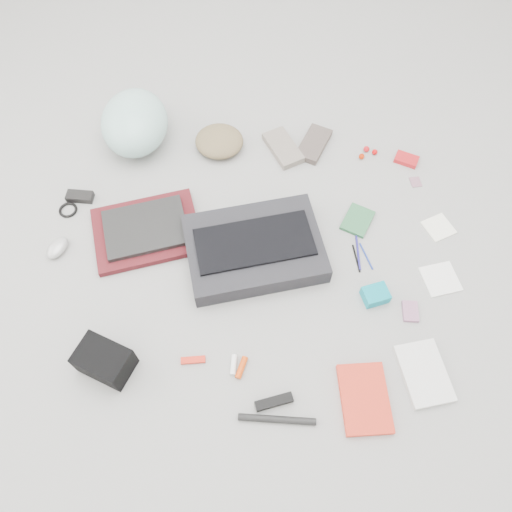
# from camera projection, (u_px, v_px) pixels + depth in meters

# --- Properties ---
(ground_plane) EXTENTS (4.00, 4.00, 0.00)m
(ground_plane) POSITION_uv_depth(u_px,v_px,m) (256.00, 262.00, 1.90)
(ground_plane) COLOR gray
(messenger_bag) EXTENTS (0.58, 0.47, 0.08)m
(messenger_bag) POSITION_uv_depth(u_px,v_px,m) (254.00, 248.00, 1.88)
(messenger_bag) COLOR black
(messenger_bag) RESTS_ON ground_plane
(bag_flap) EXTENTS (0.47, 0.30, 0.01)m
(bag_flap) POSITION_uv_depth(u_px,v_px,m) (254.00, 242.00, 1.84)
(bag_flap) COLOR black
(bag_flap) RESTS_ON messenger_bag
(laptop_sleeve) EXTENTS (0.48, 0.41, 0.03)m
(laptop_sleeve) POSITION_uv_depth(u_px,v_px,m) (147.00, 231.00, 1.95)
(laptop_sleeve) COLOR #511318
(laptop_sleeve) RESTS_ON ground_plane
(laptop) EXTENTS (0.37, 0.31, 0.02)m
(laptop) POSITION_uv_depth(u_px,v_px,m) (145.00, 228.00, 1.93)
(laptop) COLOR black
(laptop) RESTS_ON laptop_sleeve
(bike_helmet) EXTENTS (0.31, 0.37, 0.21)m
(bike_helmet) POSITION_uv_depth(u_px,v_px,m) (135.00, 123.00, 2.11)
(bike_helmet) COLOR #A5D9D1
(bike_helmet) RESTS_ON ground_plane
(beanie) EXTENTS (0.23, 0.22, 0.07)m
(beanie) POSITION_uv_depth(u_px,v_px,m) (219.00, 141.00, 2.15)
(beanie) COLOR brown
(beanie) RESTS_ON ground_plane
(mitten_left) EXTENTS (0.19, 0.23, 0.03)m
(mitten_left) POSITION_uv_depth(u_px,v_px,m) (283.00, 148.00, 2.16)
(mitten_left) COLOR gray
(mitten_left) RESTS_ON ground_plane
(mitten_right) EXTENTS (0.17, 0.22, 0.03)m
(mitten_right) POSITION_uv_depth(u_px,v_px,m) (314.00, 144.00, 2.17)
(mitten_right) COLOR #534742
(mitten_right) RESTS_ON ground_plane
(power_brick) EXTENTS (0.11, 0.05, 0.03)m
(power_brick) POSITION_uv_depth(u_px,v_px,m) (80.00, 197.00, 2.03)
(power_brick) COLOR black
(power_brick) RESTS_ON ground_plane
(cable_coil) EXTENTS (0.10, 0.10, 0.01)m
(cable_coil) POSITION_uv_depth(u_px,v_px,m) (68.00, 210.00, 2.01)
(cable_coil) COLOR black
(cable_coil) RESTS_ON ground_plane
(mouse) EXTENTS (0.10, 0.12, 0.04)m
(mouse) POSITION_uv_depth(u_px,v_px,m) (57.00, 248.00, 1.91)
(mouse) COLOR #9F9F9F
(mouse) RESTS_ON ground_plane
(camera_bag) EXTENTS (0.20, 0.18, 0.11)m
(camera_bag) POSITION_uv_depth(u_px,v_px,m) (105.00, 361.00, 1.65)
(camera_bag) COLOR black
(camera_bag) RESTS_ON ground_plane
(multitool) EXTENTS (0.09, 0.03, 0.01)m
(multitool) POSITION_uv_depth(u_px,v_px,m) (193.00, 360.00, 1.70)
(multitool) COLOR red
(multitool) RESTS_ON ground_plane
(toiletry_tube_white) EXTENTS (0.02, 0.07, 0.02)m
(toiletry_tube_white) POSITION_uv_depth(u_px,v_px,m) (234.00, 365.00, 1.69)
(toiletry_tube_white) COLOR white
(toiletry_tube_white) RESTS_ON ground_plane
(toiletry_tube_orange) EXTENTS (0.04, 0.08, 0.02)m
(toiletry_tube_orange) POSITION_uv_depth(u_px,v_px,m) (242.00, 368.00, 1.69)
(toiletry_tube_orange) COLOR #CB3D09
(toiletry_tube_orange) RESTS_ON ground_plane
(u_lock) EXTENTS (0.13, 0.07, 0.03)m
(u_lock) POSITION_uv_depth(u_px,v_px,m) (274.00, 402.00, 1.63)
(u_lock) COLOR black
(u_lock) RESTS_ON ground_plane
(bike_pump) EXTENTS (0.25, 0.03, 0.02)m
(bike_pump) POSITION_uv_depth(u_px,v_px,m) (277.00, 419.00, 1.60)
(bike_pump) COLOR black
(bike_pump) RESTS_ON ground_plane
(book_red) EXTENTS (0.18, 0.25, 0.02)m
(book_red) POSITION_uv_depth(u_px,v_px,m) (365.00, 399.00, 1.63)
(book_red) COLOR red
(book_red) RESTS_ON ground_plane
(book_white) EXTENTS (0.19, 0.25, 0.02)m
(book_white) POSITION_uv_depth(u_px,v_px,m) (424.00, 373.00, 1.67)
(book_white) COLOR silver
(book_white) RESTS_ON ground_plane
(notepad) EXTENTS (0.15, 0.16, 0.02)m
(notepad) POSITION_uv_depth(u_px,v_px,m) (357.00, 220.00, 1.98)
(notepad) COLOR #295F39
(notepad) RESTS_ON ground_plane
(pen_blue) EXTENTS (0.02, 0.15, 0.01)m
(pen_blue) POSITION_uv_depth(u_px,v_px,m) (358.00, 253.00, 1.91)
(pen_blue) COLOR navy
(pen_blue) RESTS_ON ground_plane
(pen_black) EXTENTS (0.03, 0.12, 0.01)m
(pen_black) POSITION_uv_depth(u_px,v_px,m) (356.00, 258.00, 1.90)
(pen_black) COLOR black
(pen_black) RESTS_ON ground_plane
(pen_navy) EXTENTS (0.05, 0.12, 0.01)m
(pen_navy) POSITION_uv_depth(u_px,v_px,m) (366.00, 256.00, 1.91)
(pen_navy) COLOR navy
(pen_navy) RESTS_ON ground_plane
(accordion_wallet) EXTENTS (0.11, 0.10, 0.05)m
(accordion_wallet) POSITION_uv_depth(u_px,v_px,m) (375.00, 295.00, 1.81)
(accordion_wallet) COLOR #02899D
(accordion_wallet) RESTS_ON ground_plane
(card_deck) EXTENTS (0.05, 0.08, 0.01)m
(card_deck) POSITION_uv_depth(u_px,v_px,m) (410.00, 311.00, 1.79)
(card_deck) COLOR #A5698D
(card_deck) RESTS_ON ground_plane
(napkin_top) EXTENTS (0.14, 0.14, 0.01)m
(napkin_top) POSITION_uv_depth(u_px,v_px,m) (439.00, 227.00, 1.97)
(napkin_top) COLOR white
(napkin_top) RESTS_ON ground_plane
(napkin_bottom) EXTENTS (0.16, 0.16, 0.01)m
(napkin_bottom) POSITION_uv_depth(u_px,v_px,m) (440.00, 279.00, 1.86)
(napkin_bottom) COLOR white
(napkin_bottom) RESTS_ON ground_plane
(lollipop_a) EXTENTS (0.03, 0.03, 0.02)m
(lollipop_a) POSITION_uv_depth(u_px,v_px,m) (362.00, 156.00, 2.14)
(lollipop_a) COLOR #AF2102
(lollipop_a) RESTS_ON ground_plane
(lollipop_b) EXTENTS (0.03, 0.03, 0.03)m
(lollipop_b) POSITION_uv_depth(u_px,v_px,m) (366.00, 149.00, 2.16)
(lollipop_b) COLOR red
(lollipop_b) RESTS_ON ground_plane
(lollipop_c) EXTENTS (0.03, 0.03, 0.02)m
(lollipop_c) POSITION_uv_depth(u_px,v_px,m) (375.00, 152.00, 2.15)
(lollipop_c) COLOR #C20607
(lollipop_c) RESTS_ON ground_plane
(altoids_tin) EXTENTS (0.11, 0.09, 0.02)m
(altoids_tin) POSITION_uv_depth(u_px,v_px,m) (406.00, 159.00, 2.13)
(altoids_tin) COLOR red
(altoids_tin) RESTS_ON ground_plane
(stamp_sheet) EXTENTS (0.05, 0.06, 0.00)m
(stamp_sheet) POSITION_uv_depth(u_px,v_px,m) (416.00, 182.00, 2.09)
(stamp_sheet) COLOR #966377
(stamp_sheet) RESTS_ON ground_plane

